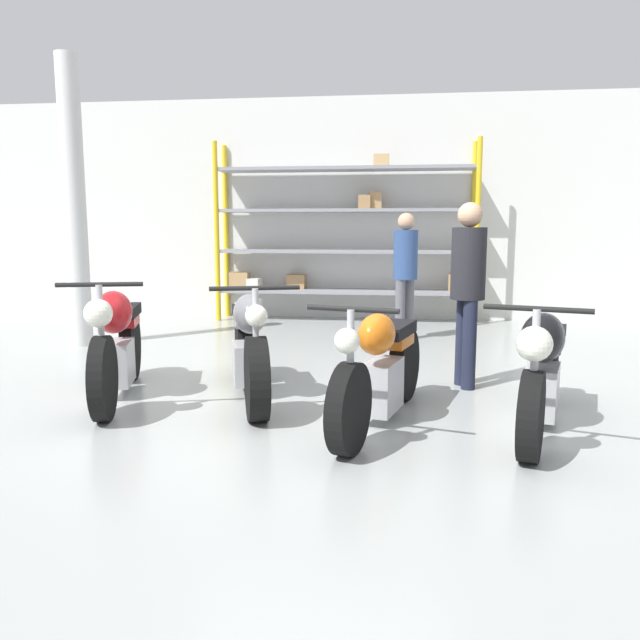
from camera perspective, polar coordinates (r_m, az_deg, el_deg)
The scene contains 10 objects.
ground_plane at distance 5.23m, azimuth -0.54°, elevation -8.25°, with size 30.00×30.00×0.00m, color #9EA3A0.
back_wall at distance 10.45m, azimuth 3.45°, elevation 10.07°, with size 30.00×0.08×3.60m.
shelving_rack at distance 10.10m, azimuth 2.01°, elevation 7.73°, with size 4.16×0.63×2.85m.
support_pillar at distance 8.51m, azimuth -21.54°, elevation 9.87°, with size 0.28×0.28×3.60m.
motorcycle_red at distance 5.78m, azimuth -18.06°, elevation -2.02°, with size 0.81×1.99×1.09m.
motorcycle_grey at distance 5.55m, azimuth -6.44°, elevation -2.51°, with size 0.92×2.01×1.06m.
motorcycle_orange at distance 4.83m, azimuth 5.61°, elevation -4.45°, with size 0.82×2.04×0.99m.
motorcycle_black at distance 4.97m, azimuth 19.63°, elevation -4.22°, with size 0.90×2.07×1.01m.
person_browsing at distance 8.39m, azimuth 7.81°, elevation 4.93°, with size 0.45×0.45×1.69m.
person_near_rack at distance 5.97m, azimuth 13.37°, elevation 3.62°, with size 0.39×0.39×1.73m.
Camera 1 is at (0.66, -4.97, 1.51)m, focal length 35.00 mm.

